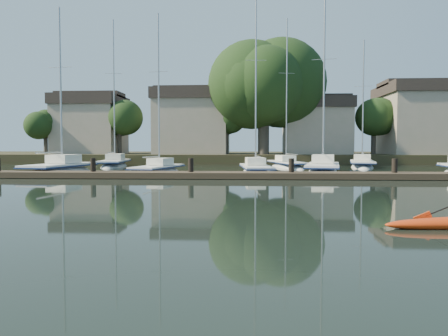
# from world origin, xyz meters

# --- Properties ---
(ground) EXTENTS (160.00, 160.00, 0.00)m
(ground) POSITION_xyz_m (0.00, 0.00, 0.00)
(ground) COLOR black
(ground) RESTS_ON ground
(dock) EXTENTS (34.00, 2.00, 1.80)m
(dock) POSITION_xyz_m (0.00, 14.00, 0.20)
(dock) COLOR #483729
(dock) RESTS_ON ground
(sailboat_0) EXTENTS (3.35, 8.45, 13.05)m
(sailboat_0) POSITION_xyz_m (-12.82, 18.00, -0.21)
(sailboat_0) COLOR white
(sailboat_0) RESTS_ON ground
(sailboat_1) EXTENTS (3.22, 7.77, 12.35)m
(sailboat_1) POSITION_xyz_m (-5.93, 18.41, -0.17)
(sailboat_1) COLOR white
(sailboat_1) RESTS_ON ground
(sailboat_2) EXTENTS (2.63, 8.39, 13.66)m
(sailboat_2) POSITION_xyz_m (0.97, 18.79, -0.17)
(sailboat_2) COLOR white
(sailboat_2) RESTS_ON ground
(sailboat_3) EXTENTS (3.89, 8.94, 13.98)m
(sailboat_3) POSITION_xyz_m (5.72, 19.22, -0.21)
(sailboat_3) COLOR white
(sailboat_3) RESTS_ON ground
(sailboat_5) EXTENTS (3.22, 9.13, 14.79)m
(sailboat_5) POSITION_xyz_m (-11.99, 27.69, -0.18)
(sailboat_5) COLOR white
(sailboat_5) RESTS_ON ground
(sailboat_6) EXTENTS (3.62, 9.20, 14.32)m
(sailboat_6) POSITION_xyz_m (3.84, 26.99, -0.17)
(sailboat_6) COLOR white
(sailboat_6) RESTS_ON ground
(sailboat_7) EXTENTS (3.59, 8.04, 12.55)m
(sailboat_7) POSITION_xyz_m (10.55, 27.49, -0.19)
(sailboat_7) COLOR white
(sailboat_7) RESTS_ON ground
(shore) EXTENTS (90.00, 25.25, 12.75)m
(shore) POSITION_xyz_m (1.61, 40.29, 3.23)
(shore) COLOR #292F17
(shore) RESTS_ON ground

